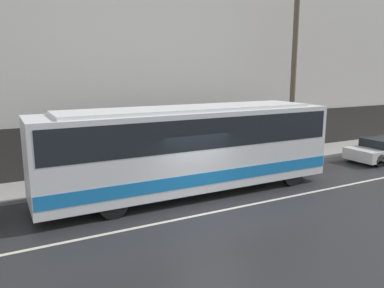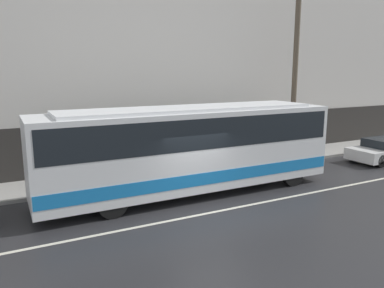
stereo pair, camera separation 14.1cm
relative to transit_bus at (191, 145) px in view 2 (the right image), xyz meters
name	(u,v)px [view 2 (the right image)]	position (x,y,z in m)	size (l,w,h in m)	color
ground_plane	(210,213)	(-0.41, -2.18, -1.89)	(60.00, 60.00, 0.00)	#262628
sidewalk	(152,173)	(-0.41, 3.09, -1.82)	(60.00, 2.54, 0.14)	gray
building_facade	(139,73)	(-0.41, 4.50, 2.69)	(60.00, 0.35, 9.51)	silver
lane_stripe	(210,213)	(-0.41, -2.18, -1.89)	(54.00, 0.14, 0.01)	beige
transit_bus	(191,145)	(0.00, 0.00, 0.00)	(11.60, 2.52, 3.36)	white
utility_pole_near	(295,78)	(7.44, 2.63, 2.45)	(0.28, 0.28, 8.40)	brown
pedestrian_waiting	(133,153)	(-1.08, 3.65, -0.91)	(0.36, 0.36, 1.79)	navy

